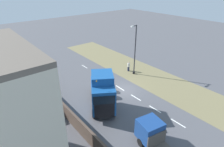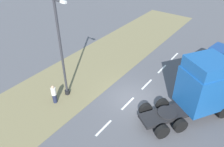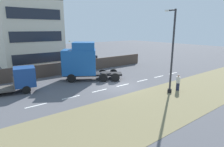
# 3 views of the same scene
# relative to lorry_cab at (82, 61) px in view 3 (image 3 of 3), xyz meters

# --- Properties ---
(ground_plane) EXTENTS (120.00, 120.00, 0.00)m
(ground_plane) POSITION_rel_lorry_cab_xyz_m (-4.90, -1.83, -2.36)
(ground_plane) COLOR #515156
(ground_plane) RESTS_ON ground
(grass_verge) EXTENTS (7.00, 44.00, 0.01)m
(grass_verge) POSITION_rel_lorry_cab_xyz_m (-10.90, -1.83, -2.36)
(grass_verge) COLOR olive
(grass_verge) RESTS_ON ground
(lane_markings) EXTENTS (0.16, 21.00, 0.00)m
(lane_markings) POSITION_rel_lorry_cab_xyz_m (-4.90, -2.53, -2.36)
(lane_markings) COLOR white
(lane_markings) RESTS_ON ground
(boundary_wall) EXTENTS (0.25, 24.00, 1.74)m
(boundary_wall) POSITION_rel_lorry_cab_xyz_m (4.10, -1.83, -1.49)
(boundary_wall) COLOR #4C3D33
(boundary_wall) RESTS_ON ground
(building_block) EXTENTS (10.60, 8.49, 11.76)m
(building_block) POSITION_rel_lorry_cab_xyz_m (12.93, 2.86, 2.97)
(building_block) COLOR beige
(building_block) RESTS_ON ground
(lorry_cab) EXTENTS (5.88, 7.18, 4.84)m
(lorry_cab) POSITION_rel_lorry_cab_xyz_m (0.00, 0.00, 0.00)
(lorry_cab) COLOR black
(lorry_cab) RESTS_ON ground
(flatbed_truck) EXTENTS (3.06, 5.90, 2.51)m
(flatbed_truck) POSITION_rel_lorry_cab_xyz_m (-0.26, 7.25, -1.04)
(flatbed_truck) COLOR navy
(flatbed_truck) RESTS_ON ground
(parked_car) EXTENTS (2.58, 4.81, 2.04)m
(parked_car) POSITION_rel_lorry_cab_xyz_m (5.87, -4.30, -1.37)
(parked_car) COLOR maroon
(parked_car) RESTS_ON ground
(lamp_post) EXTENTS (1.32, 0.40, 8.05)m
(lamp_post) POSITION_rel_lorry_cab_xyz_m (-9.69, -4.55, 1.29)
(lamp_post) COLOR black
(lamp_post) RESTS_ON ground
(pedestrian) EXTENTS (0.39, 0.39, 1.67)m
(pedestrian) POSITION_rel_lorry_cab_xyz_m (-9.78, -5.87, -1.55)
(pedestrian) COLOR #1E233D
(pedestrian) RESTS_ON ground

